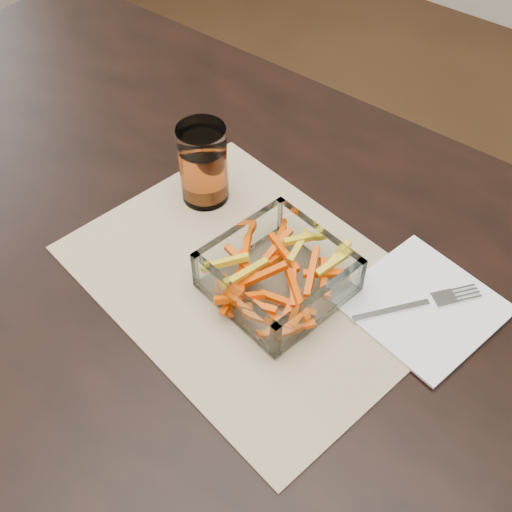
% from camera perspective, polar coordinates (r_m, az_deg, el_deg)
% --- Properties ---
extents(dining_table, '(1.60, 0.90, 0.75)m').
position_cam_1_polar(dining_table, '(0.89, -3.16, -5.78)').
color(dining_table, black).
rests_on(dining_table, ground).
extents(placemat, '(0.50, 0.40, 0.00)m').
position_cam_1_polar(placemat, '(0.82, -0.57, -2.10)').
color(placemat, tan).
rests_on(placemat, dining_table).
extents(glass_bowl, '(0.17, 0.17, 0.06)m').
position_cam_1_polar(glass_bowl, '(0.79, 1.95, -1.80)').
color(glass_bowl, white).
rests_on(glass_bowl, placemat).
extents(tumbler, '(0.07, 0.07, 0.12)m').
position_cam_1_polar(tumbler, '(0.89, -4.69, 7.94)').
color(tumbler, white).
rests_on(tumbler, placemat).
extents(napkin, '(0.19, 0.19, 0.00)m').
position_cam_1_polar(napkin, '(0.82, 14.59, -4.22)').
color(napkin, white).
rests_on(napkin, placemat).
extents(fork, '(0.11, 0.14, 0.00)m').
position_cam_1_polar(fork, '(0.82, 14.49, -4.11)').
color(fork, silver).
rests_on(fork, napkin).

